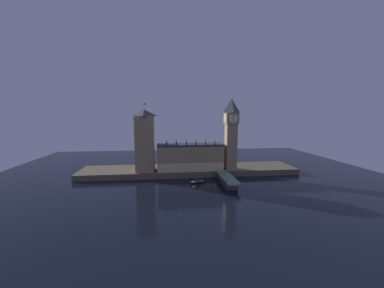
% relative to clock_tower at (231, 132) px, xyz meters
% --- Properties ---
extents(ground_plane, '(400.00, 400.00, 0.00)m').
position_rel_clock_tower_xyz_m(ground_plane, '(-40.50, -26.78, -43.95)').
color(ground_plane, black).
extents(embankment, '(220.00, 42.00, 5.74)m').
position_rel_clock_tower_xyz_m(embankment, '(-40.50, 12.22, -41.08)').
color(embankment, brown).
rests_on(embankment, ground_plane).
extents(parliament_hall, '(64.91, 19.48, 31.50)m').
position_rel_clock_tower_xyz_m(parliament_hall, '(-40.77, 3.28, -25.12)').
color(parliament_hall, '#9E845B').
rests_on(parliament_hall, embankment).
extents(clock_tower, '(12.95, 13.06, 72.25)m').
position_rel_clock_tower_xyz_m(clock_tower, '(0.00, 0.00, 0.00)').
color(clock_tower, '#9E845B').
rests_on(clock_tower, embankment).
extents(victoria_tower, '(18.09, 18.09, 66.15)m').
position_rel_clock_tower_xyz_m(victoria_tower, '(-85.13, 3.59, -8.02)').
color(victoria_tower, '#9E845B').
rests_on(victoria_tower, embankment).
extents(bridge, '(10.94, 46.00, 6.87)m').
position_rel_clock_tower_xyz_m(bridge, '(-11.46, -31.78, -39.43)').
color(bridge, slate).
rests_on(bridge, ground_plane).
extents(car_southbound_trail, '(2.11, 4.65, 1.37)m').
position_rel_clock_tower_xyz_m(car_southbound_trail, '(-9.06, -22.72, -36.44)').
color(car_southbound_trail, white).
rests_on(car_southbound_trail, bridge).
extents(pedestrian_near_rail, '(0.38, 0.38, 1.73)m').
position_rel_clock_tower_xyz_m(pedestrian_near_rail, '(-16.27, -45.89, -36.17)').
color(pedestrian_near_rail, black).
rests_on(pedestrian_near_rail, bridge).
extents(pedestrian_far_rail, '(0.38, 0.38, 1.75)m').
position_rel_clock_tower_xyz_m(pedestrian_far_rail, '(-16.27, -23.89, -36.16)').
color(pedestrian_far_rail, black).
rests_on(pedestrian_far_rail, bridge).
extents(street_lamp_near, '(1.34, 0.60, 6.47)m').
position_rel_clock_tower_xyz_m(street_lamp_near, '(-16.67, -46.50, -33.03)').
color(street_lamp_near, '#2D3333').
rests_on(street_lamp_near, bridge).
extents(street_lamp_mid, '(1.34, 0.60, 6.73)m').
position_rel_clock_tower_xyz_m(street_lamp_mid, '(-6.25, -31.78, -32.87)').
color(street_lamp_mid, '#2D3333').
rests_on(street_lamp_mid, bridge).
extents(street_lamp_far, '(1.34, 0.60, 6.18)m').
position_rel_clock_tower_xyz_m(street_lamp_far, '(-16.67, -17.06, -33.21)').
color(street_lamp_far, '#2D3333').
rests_on(street_lamp_far, bridge).
extents(boat_upstream, '(13.60, 6.26, 3.38)m').
position_rel_clock_tower_xyz_m(boat_upstream, '(-37.39, -24.74, -42.72)').
color(boat_upstream, '#1E2842').
rests_on(boat_upstream, ground_plane).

